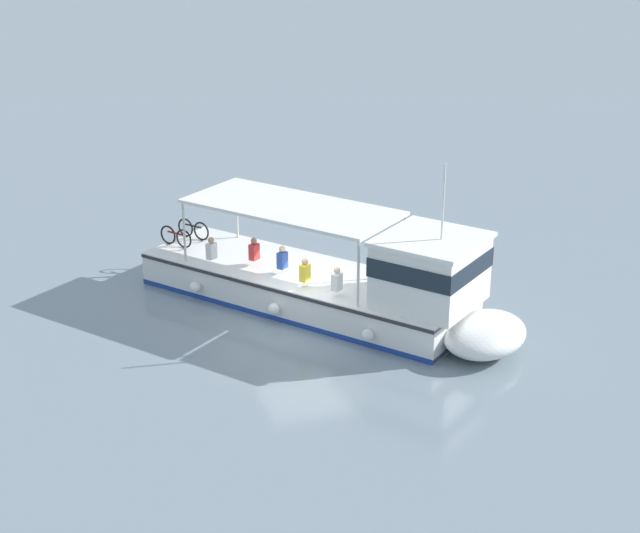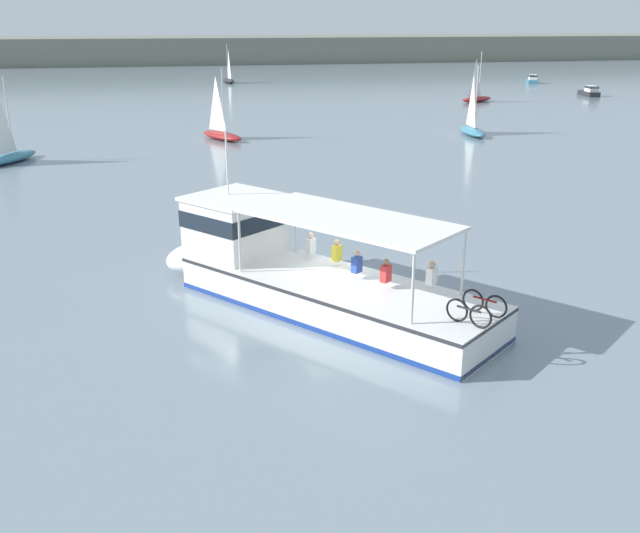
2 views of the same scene
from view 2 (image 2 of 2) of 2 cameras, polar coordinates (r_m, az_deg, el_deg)
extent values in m
plane|color=gray|center=(24.20, 1.58, -2.10)|extent=(400.00, 400.00, 0.00)
cube|color=slate|center=(161.64, -10.91, 16.76)|extent=(400.00, 28.00, 5.20)
cube|color=white|center=(22.41, 1.18, -2.37)|extent=(9.17, 10.48, 1.10)
ellipsoid|color=white|center=(26.47, -9.38, 0.82)|extent=(3.67, 3.55, 1.01)
cube|color=navy|center=(22.58, 1.18, -3.44)|extent=(9.20, 10.50, 0.16)
cube|color=#2D2D33|center=(22.24, 1.19, -1.25)|extent=(9.22, 10.52, 0.10)
cube|color=white|center=(24.75, -6.80, 3.27)|extent=(3.74, 3.72, 1.90)
cube|color=#19232D|center=(24.66, -6.84, 4.02)|extent=(3.82, 3.79, 0.56)
cube|color=white|center=(24.50, -6.90, 5.55)|extent=(3.97, 3.95, 0.12)
cube|color=white|center=(21.32, 2.18, 3.85)|extent=(6.45, 7.09, 0.10)
cylinder|color=silver|center=(22.73, -6.48, 1.96)|extent=(0.08, 0.08, 2.00)
cylinder|color=silver|center=(24.61, -1.93, 3.43)|extent=(0.08, 0.08, 2.00)
cylinder|color=silver|center=(18.83, 7.47, -1.80)|extent=(0.08, 0.08, 2.00)
cylinder|color=silver|center=(21.06, 11.45, 0.28)|extent=(0.08, 0.08, 2.00)
cylinder|color=silver|center=(24.46, -7.50, 8.29)|extent=(0.06, 0.06, 2.20)
sphere|color=white|center=(25.77, -2.28, 0.42)|extent=(0.36, 0.36, 0.36)
sphere|color=white|center=(23.81, 3.66, -1.22)|extent=(0.36, 0.36, 0.36)
sphere|color=white|center=(22.27, 10.12, -2.98)|extent=(0.36, 0.36, 0.36)
torus|color=black|center=(19.42, 10.95, -3.46)|extent=(0.45, 0.56, 0.66)
torus|color=black|center=(19.13, 12.78, -3.95)|extent=(0.45, 0.56, 0.66)
cylinder|color=#232328|center=(19.23, 11.88, -3.37)|extent=(0.48, 0.59, 0.06)
torus|color=black|center=(20.16, 12.20, -2.68)|extent=(0.45, 0.56, 0.66)
torus|color=black|center=(19.88, 13.98, -3.14)|extent=(0.45, 0.56, 0.66)
cylinder|color=maroon|center=(19.98, 13.11, -2.59)|extent=(0.48, 0.59, 0.06)
cube|color=white|center=(21.44, 8.96, -0.76)|extent=(0.39, 0.37, 0.52)
sphere|color=tan|center=(21.32, 9.01, 0.18)|extent=(0.20, 0.20, 0.20)
cube|color=red|center=(21.47, 5.31, -0.56)|extent=(0.39, 0.37, 0.52)
sphere|color=#9E7051|center=(21.35, 5.34, 0.37)|extent=(0.20, 0.20, 0.20)
cube|color=#2D4CA5|center=(22.20, 2.97, 0.17)|extent=(0.39, 0.37, 0.52)
sphere|color=beige|center=(22.08, 2.99, 1.08)|extent=(0.20, 0.20, 0.20)
cube|color=yellow|center=(23.25, 1.36, 1.08)|extent=(0.39, 0.37, 0.52)
sphere|color=tan|center=(23.13, 1.37, 1.95)|extent=(0.20, 0.20, 0.20)
cube|color=white|center=(24.01, -0.75, 1.68)|extent=(0.39, 0.37, 0.52)
sphere|color=beige|center=(23.90, -0.76, 2.53)|extent=(0.20, 0.20, 0.20)
ellipsoid|color=maroon|center=(56.01, -7.86, 10.37)|extent=(3.54, 4.88, 0.60)
cylinder|color=silver|center=(55.42, -7.82, 13.09)|extent=(0.08, 0.08, 4.80)
pyramid|color=white|center=(56.14, -8.32, 12.83)|extent=(0.87, 1.52, 4.08)
ellipsoid|color=maroon|center=(83.48, 12.49, 13.00)|extent=(4.90, 3.49, 0.60)
cylinder|color=silver|center=(83.48, 12.76, 14.84)|extent=(0.08, 0.08, 4.80)
pyramid|color=white|center=(82.81, 12.39, 14.62)|extent=(1.53, 0.85, 4.08)
ellipsoid|color=#232328|center=(107.55, -7.36, 14.60)|extent=(1.90, 4.92, 0.60)
cylinder|color=silver|center=(107.66, -7.46, 16.04)|extent=(0.08, 0.08, 4.80)
pyramid|color=white|center=(106.85, -7.34, 15.86)|extent=(0.24, 1.70, 4.08)
ellipsoid|color=teal|center=(50.73, -23.56, 8.03)|extent=(3.39, 4.92, 0.60)
cylinder|color=silver|center=(50.58, -23.77, 11.10)|extent=(0.08, 0.08, 4.80)
pyramid|color=white|center=(49.93, -24.28, 10.58)|extent=(0.81, 1.55, 4.08)
cube|color=teal|center=(110.31, 16.67, 14.08)|extent=(2.53, 3.83, 0.56)
cube|color=white|center=(109.64, 16.74, 14.38)|extent=(1.56, 1.89, 0.70)
cube|color=#19232D|center=(109.62, 16.75, 14.47)|extent=(1.59, 1.90, 0.28)
ellipsoid|color=teal|center=(59.01, 12.17, 10.57)|extent=(1.92, 4.93, 0.60)
cylinder|color=silver|center=(58.40, 12.45, 13.14)|extent=(0.08, 0.08, 4.80)
pyramid|color=white|center=(59.22, 12.14, 12.94)|extent=(0.25, 1.70, 4.08)
cube|color=#232328|center=(93.95, 20.78, 12.87)|extent=(1.78, 3.74, 0.56)
cube|color=white|center=(93.33, 20.99, 13.20)|extent=(1.25, 1.75, 0.70)
cube|color=#19232D|center=(93.31, 21.01, 13.31)|extent=(1.28, 1.75, 0.28)
camera|label=1|loc=(48.99, 3.83, 23.38)|focal=54.02mm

